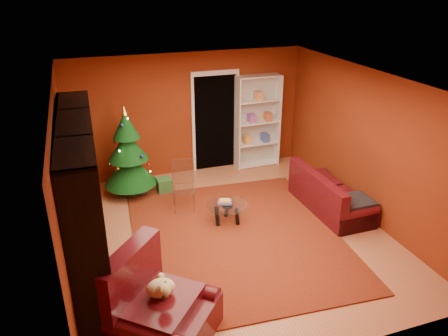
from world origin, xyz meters
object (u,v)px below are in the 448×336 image
object	(u,v)px
coffee_table	(227,213)
acrylic_chair	(184,189)
rug	(237,237)
media_unit	(84,206)
gift_box_green	(164,185)
white_bookshelf	(258,122)
armchair	(163,307)
gift_box_red	(133,177)
gift_box_teal	(135,185)
christmas_tree	(128,153)
dog	(161,288)
sofa	(331,191)

from	to	relation	value
coffee_table	acrylic_chair	world-z (taller)	acrylic_chair
rug	coffee_table	size ratio (longest dim) A/B	5.37
media_unit	gift_box_green	bearing A→B (deg)	58.52
media_unit	white_bookshelf	distance (m)	4.86
white_bookshelf	armchair	world-z (taller)	white_bookshelf
gift_box_green	gift_box_red	distance (m)	0.86
gift_box_red	coffee_table	size ratio (longest dim) A/B	0.31
coffee_table	acrylic_chair	size ratio (longest dim) A/B	0.86
white_bookshelf	coffee_table	world-z (taller)	white_bookshelf
rug	gift_box_teal	bearing A→B (deg)	121.02
rug	christmas_tree	xyz separation A→B (m)	(-1.43, 2.20, 0.87)
dog	sofa	world-z (taller)	dog
coffee_table	gift_box_red	bearing A→B (deg)	120.67
sofa	coffee_table	xyz separation A→B (m)	(-1.97, 0.16, -0.19)
gift_box_green	armchair	world-z (taller)	armchair
armchair	sofa	xyz separation A→B (m)	(3.56, 2.11, -0.08)
white_bookshelf	armchair	bearing A→B (deg)	-124.97
acrylic_chair	gift_box_red	bearing A→B (deg)	129.23
media_unit	christmas_tree	size ratio (longest dim) A/B	1.71
gift_box_teal	acrylic_chair	bearing A→B (deg)	-53.25
white_bookshelf	armchair	xyz separation A→B (m)	(-3.07, -4.48, -0.57)
gift_box_teal	sofa	distance (m)	3.83
white_bookshelf	gift_box_teal	bearing A→B (deg)	-171.00
gift_box_green	dog	size ratio (longest dim) A/B	0.71
christmas_tree	coffee_table	size ratio (longest dim) A/B	2.50
gift_box_green	white_bookshelf	xyz separation A→B (m)	(2.28, 0.65, 0.89)
white_bookshelf	acrylic_chair	xyz separation A→B (m)	(-2.08, -1.49, -0.61)
coffee_table	gift_box_green	bearing A→B (deg)	117.05
armchair	gift_box_teal	bearing A→B (deg)	37.60
gift_box_teal	gift_box_green	xyz separation A→B (m)	(0.56, -0.18, -0.02)
armchair	dog	world-z (taller)	armchair
rug	dog	world-z (taller)	dog
rug	acrylic_chair	xyz separation A→B (m)	(-0.59, 1.22, 0.41)
media_unit	armchair	world-z (taller)	media_unit
media_unit	white_bookshelf	xyz separation A→B (m)	(3.81, 3.03, -0.16)
media_unit	acrylic_chair	size ratio (longest dim) A/B	3.65
gift_box_green	armchair	distance (m)	3.92
dog	sofa	size ratio (longest dim) A/B	0.22
christmas_tree	coffee_table	bearing A→B (deg)	-49.69
media_unit	sofa	distance (m)	4.42
gift_box_red	armchair	xyz separation A→B (m)	(-0.26, -4.50, 0.35)
gift_box_red	christmas_tree	bearing A→B (deg)	-101.72
rug	sofa	bearing A→B (deg)	9.89
white_bookshelf	acrylic_chair	world-z (taller)	white_bookshelf
coffee_table	acrylic_chair	distance (m)	0.96
gift_box_red	sofa	world-z (taller)	sofa
media_unit	white_bookshelf	size ratio (longest dim) A/B	1.46
rug	gift_box_red	distance (m)	3.04
white_bookshelf	media_unit	bearing A→B (deg)	-142.03
coffee_table	christmas_tree	bearing A→B (deg)	130.31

